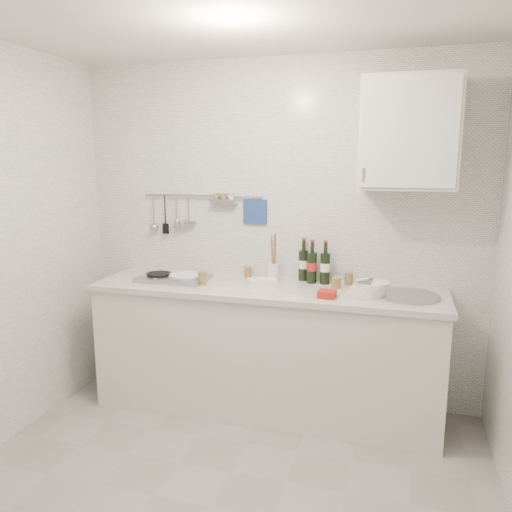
{
  "coord_description": "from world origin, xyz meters",
  "views": [
    {
      "loc": [
        0.87,
        -2.16,
        1.79
      ],
      "look_at": [
        -0.01,
        0.9,
        1.17
      ],
      "focal_mm": 35.0,
      "sensor_mm": 36.0,
      "label": 1
    }
  ],
  "objects": [
    {
      "name": "butter_dish",
      "position": [
        -0.02,
        1.08,
        0.95
      ],
      "size": [
        0.21,
        0.17,
        0.06
      ],
      "primitive_type": "cube",
      "rotation": [
        0.0,
        0.0,
        0.42
      ],
      "color": "white",
      "rests_on": "counter"
    },
    {
      "name": "wall_rail",
      "position": [
        -0.6,
        1.37,
        1.43
      ],
      "size": [
        0.98,
        0.09,
        0.34
      ],
      "color": "#93969B",
      "rests_on": "back_wall"
    },
    {
      "name": "counter",
      "position": [
        0.01,
        1.1,
        0.43
      ],
      "size": [
        2.44,
        0.64,
        0.96
      ],
      "color": "silver",
      "rests_on": "floor"
    },
    {
      "name": "jar_d",
      "position": [
        -0.45,
        1.03,
        0.97
      ],
      "size": [
        0.06,
        0.06,
        0.1
      ],
      "rotation": [
        0.0,
        0.0,
        0.33
      ],
      "color": "olive",
      "rests_on": "counter"
    },
    {
      "name": "strawberry_punnet",
      "position": [
        0.45,
        0.94,
        0.94
      ],
      "size": [
        0.12,
        0.12,
        0.05
      ],
      "primitive_type": "cube",
      "rotation": [
        0.0,
        0.0,
        -0.06
      ],
      "color": "red",
      "rests_on": "counter"
    },
    {
      "name": "jar_c",
      "position": [
        0.48,
        1.2,
        0.96
      ],
      "size": [
        0.07,
        0.07,
        0.08
      ],
      "rotation": [
        0.0,
        0.0,
        -0.33
      ],
      "color": "olive",
      "rests_on": "counter"
    },
    {
      "name": "plate_stack_hob",
      "position": [
        -0.61,
        1.12,
        0.94
      ],
      "size": [
        0.27,
        0.27,
        0.04
      ],
      "rotation": [
        0.0,
        0.0,
        -0.38
      ],
      "color": "#535EBD",
      "rests_on": "counter"
    },
    {
      "name": "utensil_crock",
      "position": [
        0.01,
        1.26,
        1.0
      ],
      "size": [
        0.09,
        0.09,
        0.35
      ],
      "rotation": [
        0.0,
        0.0,
        0.29
      ],
      "color": "white",
      "rests_on": "counter"
    },
    {
      "name": "plate_stack_sink",
      "position": [
        0.7,
        1.09,
        0.96
      ],
      "size": [
        0.27,
        0.26,
        0.09
      ],
      "rotation": [
        0.0,
        0.0,
        -0.43
      ],
      "color": "white",
      "rests_on": "counter"
    },
    {
      "name": "wall_cabinet",
      "position": [
        0.9,
        1.22,
        1.95
      ],
      "size": [
        0.6,
        0.38,
        0.7
      ],
      "color": "silver",
      "rests_on": "back_wall"
    },
    {
      "name": "floor",
      "position": [
        0.0,
        0.0,
        0.0
      ],
      "size": [
        3.0,
        3.0,
        0.0
      ],
      "primitive_type": "plane",
      "color": "gray",
      "rests_on": "ground"
    },
    {
      "name": "jar_b",
      "position": [
        0.55,
        1.31,
        0.96
      ],
      "size": [
        0.06,
        0.06,
        0.09
      ],
      "rotation": [
        0.0,
        0.0,
        -0.4
      ],
      "color": "olive",
      "rests_on": "counter"
    },
    {
      "name": "back_wall",
      "position": [
        0.0,
        1.4,
        1.25
      ],
      "size": [
        3.0,
        0.02,
        2.5
      ],
      "primitive_type": "cube",
      "color": "silver",
      "rests_on": "floor"
    },
    {
      "name": "jar_a",
      "position": [
        -0.2,
        1.34,
        0.96
      ],
      "size": [
        0.06,
        0.06,
        0.08
      ],
      "rotation": [
        0.0,
        0.0,
        0.08
      ],
      "color": "olive",
      "rests_on": "counter"
    },
    {
      "name": "wine_bottles",
      "position": [
        0.3,
        1.31,
        1.07
      ],
      "size": [
        0.24,
        0.13,
        0.31
      ],
      "rotation": [
        0.0,
        0.0,
        -0.34
      ],
      "color": "black",
      "rests_on": "counter"
    }
  ]
}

